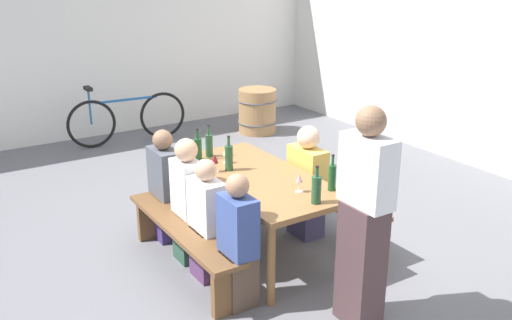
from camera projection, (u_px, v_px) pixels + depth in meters
ground_plane at (256, 250)px, 5.42m from camera, size 24.00×24.00×0.00m
side_wall at (93, 30)px, 8.50m from camera, size 0.20×7.91×3.20m
tasting_table at (256, 184)px, 5.20m from camera, size 1.81×0.89×0.75m
bench_near at (183, 236)px, 4.93m from camera, size 1.71×0.30×0.45m
bench_far at (319, 199)px, 5.68m from camera, size 1.71×0.30×0.45m
wine_bottle_0 at (316, 189)px, 4.56m from camera, size 0.08×0.08×0.32m
wine_bottle_1 at (332, 177)px, 4.81m from camera, size 0.07×0.07×0.32m
wine_bottle_2 at (209, 145)px, 5.63m from camera, size 0.07×0.07×0.32m
wine_bottle_3 at (198, 148)px, 5.54m from camera, size 0.07×0.07×0.31m
wine_bottle_4 at (229, 157)px, 5.27m from camera, size 0.08×0.08×0.33m
wine_glass_0 at (299, 179)px, 4.77m from camera, size 0.06×0.06×0.17m
wine_glass_1 at (226, 152)px, 5.46m from camera, size 0.07×0.07×0.16m
wine_glass_2 at (215, 160)px, 5.23m from camera, size 0.06×0.06×0.17m
seated_guest_near_0 at (165, 188)px, 5.50m from camera, size 0.38×0.24×1.10m
seated_guest_near_1 at (188, 203)px, 5.08m from camera, size 0.32×0.24×1.15m
seated_guest_near_2 at (207, 223)px, 4.81m from camera, size 0.36×0.24×1.07m
seated_guest_near_3 at (238, 245)px, 4.40m from camera, size 0.33×0.24×1.10m
seated_guest_far_0 at (307, 184)px, 5.56m from camera, size 0.42×0.24×1.12m
standing_host at (364, 222)px, 4.11m from camera, size 0.41×0.24×1.68m
wine_barrel at (257, 111)px, 8.98m from camera, size 0.62×0.62×0.69m
parked_bicycle_0 at (127, 118)px, 8.45m from camera, size 0.23×1.77×0.90m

